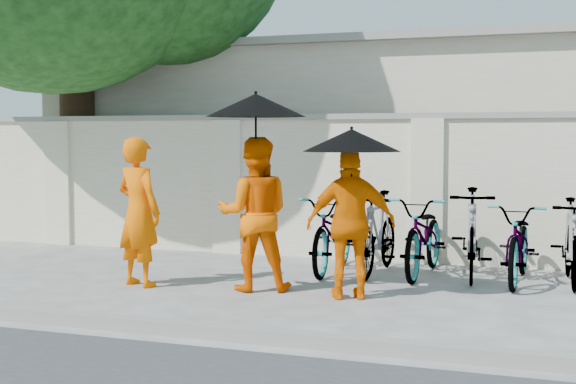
% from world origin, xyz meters
% --- Properties ---
extents(ground, '(80.00, 80.00, 0.00)m').
position_xyz_m(ground, '(0.00, 0.00, 0.00)').
color(ground, '#ADADAD').
extents(kerb, '(40.00, 0.16, 0.12)m').
position_xyz_m(kerb, '(0.00, -1.70, 0.06)').
color(kerb, gray).
rests_on(kerb, ground).
extents(compound_wall, '(20.00, 0.30, 2.00)m').
position_xyz_m(compound_wall, '(1.00, 3.20, 1.00)').
color(compound_wall, '#EFE4CF').
rests_on(compound_wall, ground).
extents(building_behind, '(14.00, 6.00, 3.20)m').
position_xyz_m(building_behind, '(2.00, 7.00, 1.60)').
color(building_behind, beige).
rests_on(building_behind, ground).
extents(monk_left, '(0.74, 0.60, 1.75)m').
position_xyz_m(monk_left, '(-0.90, 0.26, 0.88)').
color(monk_left, '#FF6600').
rests_on(monk_left, ground).
extents(monk_center, '(1.03, 0.92, 1.75)m').
position_xyz_m(monk_center, '(0.48, 0.47, 0.88)').
color(monk_center, '#FC6300').
rests_on(monk_center, ground).
extents(parasol_center, '(1.12, 1.12, 1.24)m').
position_xyz_m(parasol_center, '(0.53, 0.39, 2.11)').
color(parasol_center, black).
rests_on(parasol_center, ground).
extents(monk_right, '(1.04, 0.74, 1.64)m').
position_xyz_m(monk_right, '(1.64, 0.36, 0.82)').
color(monk_right, '#F56E00').
rests_on(monk_right, ground).
extents(parasol_right, '(1.05, 1.05, 0.91)m').
position_xyz_m(parasol_right, '(1.66, 0.28, 1.72)').
color(parasol_right, black).
rests_on(parasol_right, ground).
extents(bike_0, '(0.76, 1.92, 0.99)m').
position_xyz_m(bike_0, '(0.98, 1.96, 0.50)').
color(bike_0, gray).
rests_on(bike_0, ground).
extents(bike_1, '(0.54, 1.77, 1.06)m').
position_xyz_m(bike_1, '(1.56, 1.97, 0.53)').
color(bike_1, gray).
rests_on(bike_1, ground).
extents(bike_2, '(0.72, 1.95, 1.01)m').
position_xyz_m(bike_2, '(2.14, 2.06, 0.51)').
color(bike_2, gray).
rests_on(bike_2, ground).
extents(bike_3, '(0.74, 1.91, 1.12)m').
position_xyz_m(bike_3, '(2.73, 2.06, 0.56)').
color(bike_3, gray).
rests_on(bike_3, ground).
extents(bike_4, '(0.70, 1.87, 0.98)m').
position_xyz_m(bike_4, '(3.31, 1.93, 0.49)').
color(bike_4, gray).
rests_on(bike_4, ground).
extents(bike_5, '(0.60, 1.74, 1.03)m').
position_xyz_m(bike_5, '(3.89, 2.01, 0.51)').
color(bike_5, gray).
rests_on(bike_5, ground).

